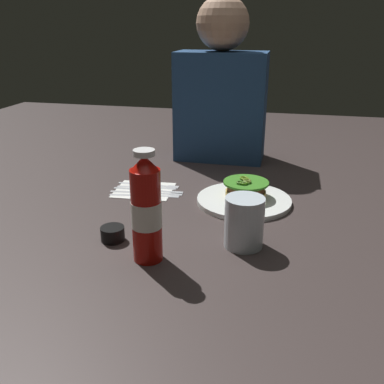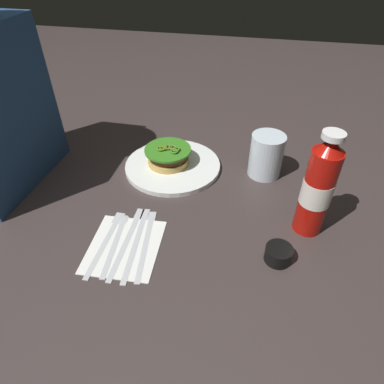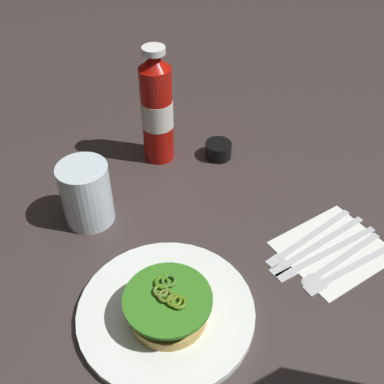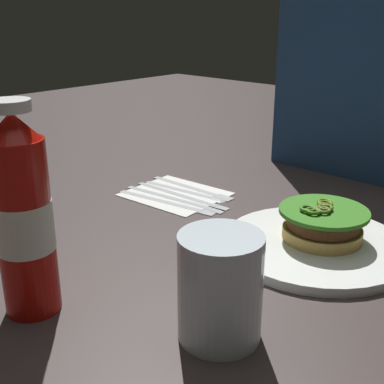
# 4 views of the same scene
# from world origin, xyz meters

# --- Properties ---
(ground_plane) EXTENTS (3.00, 3.00, 0.00)m
(ground_plane) POSITION_xyz_m (0.00, 0.00, 0.00)
(ground_plane) COLOR #392F2D
(dinner_plate) EXTENTS (0.27, 0.27, 0.01)m
(dinner_plate) POSITION_xyz_m (0.08, 0.16, 0.01)
(dinner_plate) COLOR white
(dinner_plate) RESTS_ON ground_plane
(burger_sandwich) EXTENTS (0.13, 0.13, 0.05)m
(burger_sandwich) POSITION_xyz_m (0.08, 0.17, 0.04)
(burger_sandwich) COLOR tan
(burger_sandwich) RESTS_ON dinner_plate
(ketchup_bottle) EXTENTS (0.06, 0.06, 0.25)m
(ketchup_bottle) POSITION_xyz_m (-0.09, -0.20, 0.11)
(ketchup_bottle) COLOR #B01109
(ketchup_bottle) RESTS_ON ground_plane
(water_glass) EXTENTS (0.09, 0.09, 0.12)m
(water_glass) POSITION_xyz_m (0.10, -0.10, 0.06)
(water_glass) COLOR silver
(water_glass) RESTS_ON ground_plane
(condiment_cup) EXTENTS (0.06, 0.06, 0.03)m
(condiment_cup) POSITION_xyz_m (-0.20, -0.14, 0.02)
(condiment_cup) COLOR black
(condiment_cup) RESTS_ON ground_plane
(napkin) EXTENTS (0.18, 0.16, 0.00)m
(napkin) POSITION_xyz_m (-0.23, 0.18, 0.00)
(napkin) COLOR white
(napkin) RESTS_ON ground_plane
(table_knife) EXTENTS (0.21, 0.05, 0.00)m
(table_knife) POSITION_xyz_m (-0.20, 0.14, 0.00)
(table_knife) COLOR silver
(table_knife) RESTS_ON napkin
(butter_knife) EXTENTS (0.22, 0.04, 0.00)m
(butter_knife) POSITION_xyz_m (-0.20, 0.16, 0.00)
(butter_knife) COLOR silver
(butter_knife) RESTS_ON napkin
(steak_knife) EXTENTS (0.22, 0.02, 0.00)m
(steak_knife) POSITION_xyz_m (-0.21, 0.18, 0.00)
(steak_knife) COLOR silver
(steak_knife) RESTS_ON napkin
(spoon_utensil) EXTENTS (0.19, 0.04, 0.00)m
(spoon_utensil) POSITION_xyz_m (-0.21, 0.21, 0.00)
(spoon_utensil) COLOR silver
(spoon_utensil) RESTS_ON napkin
(fork_utensil) EXTENTS (0.20, 0.02, 0.00)m
(fork_utensil) POSITION_xyz_m (-0.22, 0.23, 0.00)
(fork_utensil) COLOR silver
(fork_utensil) RESTS_ON napkin
(diner_person) EXTENTS (0.32, 0.18, 0.57)m
(diner_person) POSITION_xyz_m (-0.06, 0.57, 0.26)
(diner_person) COLOR navy
(diner_person) RESTS_ON ground_plane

